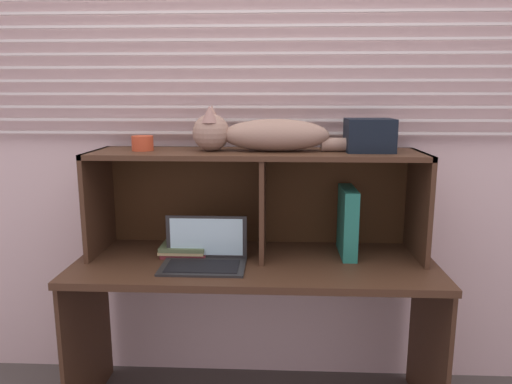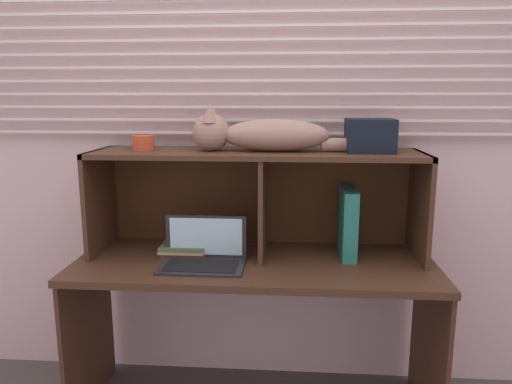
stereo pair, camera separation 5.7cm
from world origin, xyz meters
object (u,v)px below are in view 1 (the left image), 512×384
object	(u,v)px
small_basket	(143,143)
binder_upright	(347,222)
book_stack	(186,247)
storage_box	(369,135)
cat	(260,134)
laptop	(204,256)

from	to	relation	value
small_basket	binder_upright	bearing A→B (deg)	0.00
book_stack	storage_box	bearing A→B (deg)	-0.04
cat	laptop	size ratio (longest dim) A/B	2.26
book_stack	storage_box	xyz separation A→B (m)	(0.80, -0.00, 0.51)
storage_box	laptop	bearing A→B (deg)	-166.44
small_basket	storage_box	bearing A→B (deg)	0.00
book_stack	storage_box	size ratio (longest dim) A/B	1.20
binder_upright	small_basket	xyz separation A→B (m)	(-0.90, 0.00, 0.34)
book_stack	small_basket	xyz separation A→B (m)	(-0.18, -0.00, 0.47)
binder_upright	cat	bearing A→B (deg)	-180.00
laptop	book_stack	distance (m)	0.20
laptop	book_stack	world-z (taller)	laptop
laptop	storage_box	bearing A→B (deg)	13.56
binder_upright	storage_box	size ratio (longest dim) A/B	1.52
book_stack	cat	bearing A→B (deg)	-0.10
laptop	small_basket	bearing A→B (deg)	149.84
laptop	small_basket	distance (m)	0.56
book_stack	laptop	bearing A→B (deg)	-57.11
laptop	small_basket	xyz separation A→B (m)	(-0.29, 0.17, 0.45)
storage_box	small_basket	bearing A→B (deg)	180.00
cat	laptop	distance (m)	0.57
binder_upright	small_basket	bearing A→B (deg)	180.00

